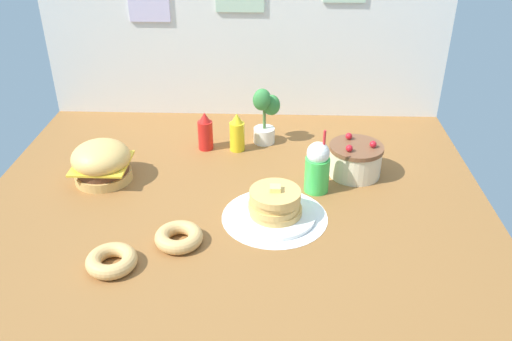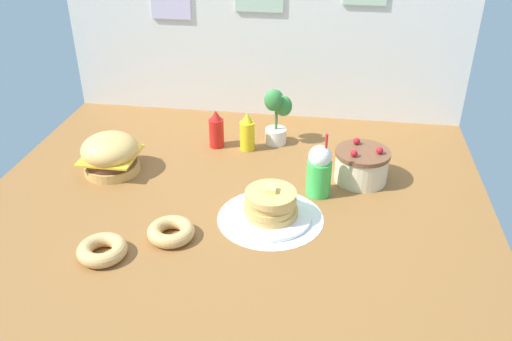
{
  "view_description": "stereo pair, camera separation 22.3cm",
  "coord_description": "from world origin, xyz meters",
  "px_view_note": "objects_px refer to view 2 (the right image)",
  "views": [
    {
      "loc": [
        0.17,
        -1.92,
        1.27
      ],
      "look_at": [
        0.09,
        0.06,
        0.13
      ],
      "focal_mm": 37.56,
      "sensor_mm": 36.0,
      "label": 1
    },
    {
      "loc": [
        0.39,
        -1.9,
        1.27
      ],
      "look_at": [
        0.09,
        0.06,
        0.13
      ],
      "focal_mm": 37.56,
      "sensor_mm": 36.0,
      "label": 2
    }
  ],
  "objects_px": {
    "layer_cake": "(362,165)",
    "cream_soda_cup": "(319,171)",
    "donut_pink_glaze": "(102,250)",
    "potted_plant": "(277,114)",
    "pancake_stack": "(271,206)",
    "mustard_bottle": "(247,133)",
    "ketchup_bottle": "(216,130)",
    "burger": "(110,154)",
    "donut_chocolate": "(171,231)"
  },
  "relations": [
    {
      "from": "layer_cake",
      "to": "cream_soda_cup",
      "type": "height_order",
      "value": "cream_soda_cup"
    },
    {
      "from": "donut_pink_glaze",
      "to": "layer_cake",
      "type": "bearing_deg",
      "value": 36.44
    },
    {
      "from": "potted_plant",
      "to": "cream_soda_cup",
      "type": "bearing_deg",
      "value": -62.7
    },
    {
      "from": "pancake_stack",
      "to": "mustard_bottle",
      "type": "height_order",
      "value": "mustard_bottle"
    },
    {
      "from": "ketchup_bottle",
      "to": "cream_soda_cup",
      "type": "distance_m",
      "value": 0.66
    },
    {
      "from": "pancake_stack",
      "to": "mustard_bottle",
      "type": "distance_m",
      "value": 0.63
    },
    {
      "from": "cream_soda_cup",
      "to": "layer_cake",
      "type": "bearing_deg",
      "value": 38.66
    },
    {
      "from": "burger",
      "to": "donut_pink_glaze",
      "type": "distance_m",
      "value": 0.65
    },
    {
      "from": "cream_soda_cup",
      "to": "donut_chocolate",
      "type": "height_order",
      "value": "cream_soda_cup"
    },
    {
      "from": "pancake_stack",
      "to": "potted_plant",
      "type": "xyz_separation_m",
      "value": [
        -0.06,
        0.69,
        0.1
      ]
    },
    {
      "from": "pancake_stack",
      "to": "layer_cake",
      "type": "distance_m",
      "value": 0.52
    },
    {
      "from": "donut_pink_glaze",
      "to": "potted_plant",
      "type": "xyz_separation_m",
      "value": [
        0.53,
        1.02,
        0.13
      ]
    },
    {
      "from": "pancake_stack",
      "to": "ketchup_bottle",
      "type": "bearing_deg",
      "value": 120.58
    },
    {
      "from": "layer_cake",
      "to": "ketchup_bottle",
      "type": "xyz_separation_m",
      "value": [
        -0.73,
        0.23,
        0.02
      ]
    },
    {
      "from": "donut_chocolate",
      "to": "layer_cake",
      "type": "bearing_deg",
      "value": 37.12
    },
    {
      "from": "layer_cake",
      "to": "donut_pink_glaze",
      "type": "distance_m",
      "value": 1.19
    },
    {
      "from": "donut_chocolate",
      "to": "ketchup_bottle",
      "type": "bearing_deg",
      "value": 89.3
    },
    {
      "from": "layer_cake",
      "to": "cream_soda_cup",
      "type": "bearing_deg",
      "value": -141.34
    },
    {
      "from": "mustard_bottle",
      "to": "donut_pink_glaze",
      "type": "distance_m",
      "value": 1.01
    },
    {
      "from": "ketchup_bottle",
      "to": "layer_cake",
      "type": "bearing_deg",
      "value": -17.81
    },
    {
      "from": "ketchup_bottle",
      "to": "potted_plant",
      "type": "xyz_separation_m",
      "value": [
        0.3,
        0.08,
        0.07
      ]
    },
    {
      "from": "donut_pink_glaze",
      "to": "potted_plant",
      "type": "distance_m",
      "value": 1.16
    },
    {
      "from": "donut_pink_glaze",
      "to": "donut_chocolate",
      "type": "height_order",
      "value": "same"
    },
    {
      "from": "burger",
      "to": "mustard_bottle",
      "type": "relative_size",
      "value": 1.33
    },
    {
      "from": "mustard_bottle",
      "to": "donut_pink_glaze",
      "type": "relative_size",
      "value": 1.08
    },
    {
      "from": "cream_soda_cup",
      "to": "burger",
      "type": "bearing_deg",
      "value": 176.75
    },
    {
      "from": "burger",
      "to": "donut_chocolate",
      "type": "distance_m",
      "value": 0.63
    },
    {
      "from": "potted_plant",
      "to": "layer_cake",
      "type": "bearing_deg",
      "value": -36.51
    },
    {
      "from": "mustard_bottle",
      "to": "burger",
      "type": "bearing_deg",
      "value": -151.74
    },
    {
      "from": "mustard_bottle",
      "to": "donut_pink_glaze",
      "type": "bearing_deg",
      "value": -112.74
    },
    {
      "from": "ketchup_bottle",
      "to": "mustard_bottle",
      "type": "xyz_separation_m",
      "value": [
        0.16,
        -0.01,
        0.0
      ]
    },
    {
      "from": "pancake_stack",
      "to": "mustard_bottle",
      "type": "xyz_separation_m",
      "value": [
        -0.19,
        0.59,
        0.03
      ]
    },
    {
      "from": "burger",
      "to": "pancake_stack",
      "type": "bearing_deg",
      "value": -19.14
    },
    {
      "from": "layer_cake",
      "to": "potted_plant",
      "type": "relative_size",
      "value": 0.82
    },
    {
      "from": "pancake_stack",
      "to": "donut_pink_glaze",
      "type": "relative_size",
      "value": 1.83
    },
    {
      "from": "ketchup_bottle",
      "to": "donut_chocolate",
      "type": "height_order",
      "value": "ketchup_bottle"
    },
    {
      "from": "burger",
      "to": "mustard_bottle",
      "type": "bearing_deg",
      "value": 28.26
    },
    {
      "from": "cream_soda_cup",
      "to": "donut_chocolate",
      "type": "bearing_deg",
      "value": -143.43
    },
    {
      "from": "burger",
      "to": "donut_chocolate",
      "type": "xyz_separation_m",
      "value": [
        0.42,
        -0.46,
        -0.06
      ]
    },
    {
      "from": "donut_chocolate",
      "to": "potted_plant",
      "type": "height_order",
      "value": "potted_plant"
    },
    {
      "from": "pancake_stack",
      "to": "ketchup_bottle",
      "type": "relative_size",
      "value": 1.7
    },
    {
      "from": "donut_pink_glaze",
      "to": "ketchup_bottle",
      "type": "bearing_deg",
      "value": 76.3
    },
    {
      "from": "ketchup_bottle",
      "to": "potted_plant",
      "type": "height_order",
      "value": "potted_plant"
    },
    {
      "from": "cream_soda_cup",
      "to": "potted_plant",
      "type": "relative_size",
      "value": 0.98
    },
    {
      "from": "mustard_bottle",
      "to": "donut_chocolate",
      "type": "relative_size",
      "value": 1.08
    },
    {
      "from": "layer_cake",
      "to": "mustard_bottle",
      "type": "relative_size",
      "value": 1.25
    },
    {
      "from": "burger",
      "to": "layer_cake",
      "type": "xyz_separation_m",
      "value": [
        1.16,
        0.09,
        -0.01
      ]
    },
    {
      "from": "layer_cake",
      "to": "potted_plant",
      "type": "xyz_separation_m",
      "value": [
        -0.43,
        0.32,
        0.09
      ]
    },
    {
      "from": "pancake_stack",
      "to": "potted_plant",
      "type": "bearing_deg",
      "value": 94.84
    },
    {
      "from": "ketchup_bottle",
      "to": "donut_pink_glaze",
      "type": "xyz_separation_m",
      "value": [
        -0.23,
        -0.94,
        -0.06
      ]
    }
  ]
}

